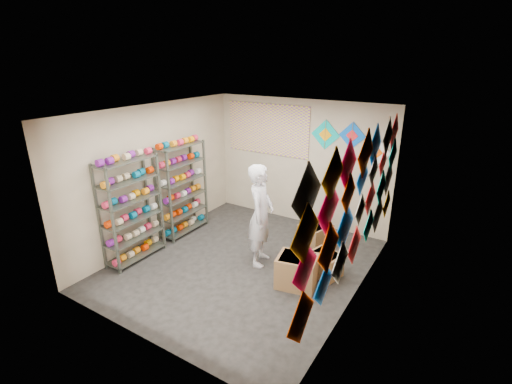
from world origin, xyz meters
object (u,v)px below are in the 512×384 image
Objects in this scene: shelf_rack_back at (182,189)px; carton_c at (315,236)px; carton_a at (297,271)px; shopkeeper at (261,215)px; shelf_rack_front at (131,210)px; carton_b at (325,264)px.

carton_c is at bearing 17.53° from shelf_rack_back.
shelf_rack_back is 3.08× the size of carton_a.
shopkeeper is 1.39m from carton_c.
carton_c is at bearing 39.06° from shelf_rack_front.
shelf_rack_front is 3.08× the size of carton_a.
carton_b is at bearing 22.18° from shelf_rack_front.
shopkeeper is 2.97× the size of carton_a.
shelf_rack_front reaches higher than carton_a.
carton_a is at bearing -125.35° from shopkeeper.
carton_a is 1.39m from carton_c.
shelf_rack_front reaches higher than carton_c.
shelf_rack_back is at bearing 90.00° from shelf_rack_front.
shopkeeper reaches higher than carton_b.
shopkeeper is (2.02, -0.22, -0.03)m from shelf_rack_back.
shelf_rack_back is 3.26m from carton_b.
shelf_rack_back reaches higher than carton_c.
carton_b is (1.15, 0.21, -0.71)m from shopkeeper.
shelf_rack_front is at bearing 102.81° from shopkeeper.
shelf_rack_back is at bearing -144.77° from carton_c.
carton_c is at bearing 137.71° from carton_b.
carton_a is (2.89, 0.77, -0.69)m from shelf_rack_front.
carton_c is (0.61, 1.04, -0.68)m from shopkeeper.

